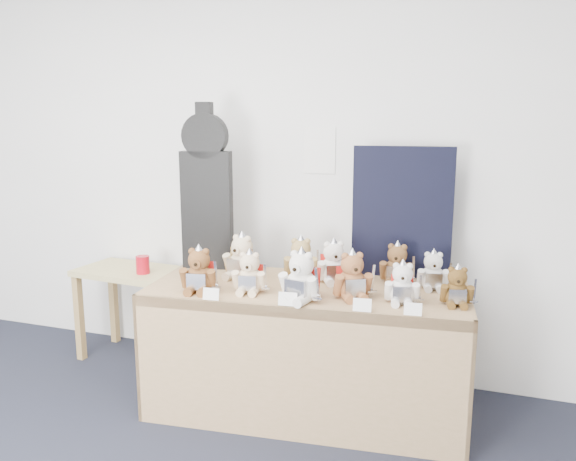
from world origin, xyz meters
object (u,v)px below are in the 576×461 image
(teddy_back_end, at_px, (433,272))
(side_table, at_px, (134,286))
(red_cup, at_px, (143,265))
(display_table, at_px, (304,318))
(teddy_back_far_left, at_px, (237,262))
(teddy_back_left, at_px, (241,259))
(teddy_back_centre_left, at_px, (301,260))
(teddy_front_far_right, at_px, (402,285))
(teddy_front_right, at_px, (352,277))
(teddy_back_right, at_px, (397,265))
(teddy_front_centre, at_px, (301,278))
(teddy_front_left, at_px, (250,274))
(teddy_front_far_left, at_px, (199,272))
(teddy_back_centre_right, at_px, (334,264))
(teddy_front_end, at_px, (457,288))
(guitar_case, at_px, (207,189))

(teddy_back_end, bearing_deg, side_table, 165.04)
(red_cup, relative_size, teddy_back_end, 0.50)
(display_table, height_order, teddy_back_far_left, teddy_back_far_left)
(teddy_back_left, bearing_deg, side_table, 178.06)
(teddy_back_centre_left, bearing_deg, teddy_front_far_right, -38.55)
(teddy_front_right, xyz_separation_m, teddy_back_right, (0.18, 0.36, -0.01))
(teddy_front_centre, bearing_deg, teddy_back_right, 60.50)
(teddy_front_left, relative_size, teddy_front_centre, 0.85)
(teddy_front_far_left, bearing_deg, teddy_back_centre_right, 21.70)
(red_cup, xyz_separation_m, teddy_back_end, (1.94, -0.03, 0.13))
(teddy_front_far_right, height_order, teddy_back_centre_right, teddy_back_centre_right)
(display_table, height_order, teddy_back_left, teddy_back_left)
(teddy_front_right, xyz_separation_m, teddy_back_centre_left, (-0.38, 0.28, -0.00))
(red_cup, relative_size, teddy_front_end, 0.52)
(teddy_back_centre_right, bearing_deg, teddy_front_right, -82.54)
(teddy_front_left, height_order, teddy_back_far_left, teddy_front_left)
(teddy_front_right, bearing_deg, teddy_front_end, -22.43)
(teddy_back_right, bearing_deg, teddy_back_centre_right, -164.96)
(teddy_back_end, bearing_deg, teddy_back_left, 175.43)
(teddy_front_far_right, height_order, teddy_back_far_left, teddy_front_far_right)
(teddy_front_end, xyz_separation_m, teddy_back_end, (-0.14, 0.26, 0.01))
(teddy_front_far_left, height_order, teddy_back_left, teddy_back_left)
(side_table, xyz_separation_m, teddy_front_centre, (1.42, -0.55, 0.34))
(red_cup, relative_size, teddy_back_centre_left, 0.43)
(display_table, distance_m, teddy_back_end, 0.77)
(teddy_back_right, xyz_separation_m, teddy_back_far_left, (-0.96, -0.15, -0.03))
(guitar_case, bearing_deg, display_table, -31.15)
(teddy_front_far_left, bearing_deg, teddy_back_right, 16.51)
(teddy_front_far_left, height_order, teddy_front_right, teddy_front_right)
(teddy_front_end, xyz_separation_m, teddy_back_right, (-0.35, 0.30, 0.01))
(display_table, height_order, red_cup, red_cup)
(teddy_back_left, xyz_separation_m, teddy_back_far_left, (-0.05, 0.05, -0.04))
(teddy_front_far_left, bearing_deg, teddy_back_left, 60.61)
(teddy_front_end, bearing_deg, teddy_front_centre, -174.24)
(teddy_front_right, relative_size, teddy_back_end, 1.18)
(teddy_front_right, height_order, teddy_back_centre_right, teddy_front_right)
(teddy_front_far_left, xyz_separation_m, teddy_front_right, (0.83, 0.17, 0.00))
(display_table, distance_m, red_cup, 1.30)
(teddy_front_left, xyz_separation_m, teddy_front_end, (1.10, 0.15, -0.01))
(teddy_front_left, distance_m, teddy_back_end, 1.04)
(teddy_back_far_left, bearing_deg, teddy_front_end, -10.90)
(teddy_front_centre, bearing_deg, teddy_back_end, 46.32)
(teddy_back_left, height_order, teddy_back_centre_right, teddy_back_left)
(teddy_front_far_left, height_order, teddy_back_centre_right, teddy_front_far_left)
(display_table, relative_size, red_cup, 15.33)
(side_table, bearing_deg, teddy_front_left, -19.84)
(side_table, xyz_separation_m, red_cup, (0.12, -0.07, 0.18))
(side_table, height_order, teddy_back_centre_left, teddy_back_centre_left)
(teddy_front_right, xyz_separation_m, teddy_front_far_right, (0.27, -0.00, -0.02))
(teddy_back_end, height_order, teddy_back_far_left, teddy_back_end)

